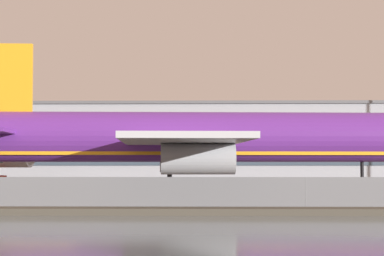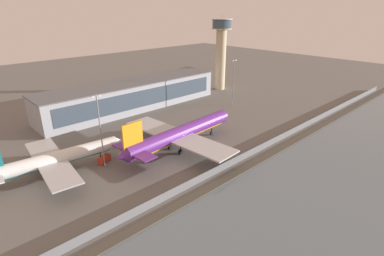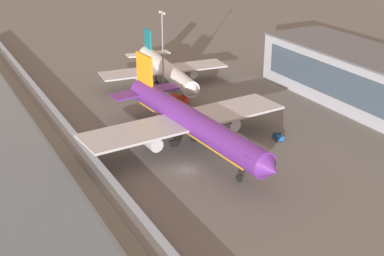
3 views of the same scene
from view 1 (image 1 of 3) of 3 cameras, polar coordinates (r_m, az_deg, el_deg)
The scene contains 6 objects.
ground_plane at distance 76.24m, azimuth 7.10°, elevation -5.54°, with size 500.00×500.00×0.00m, color #66635E.
shoreline_seawall at distance 55.90m, azimuth 9.26°, elevation -6.29°, with size 320.00×3.00×0.50m.
perimeter_fence at distance 60.30m, azimuth 8.65°, elevation -4.99°, with size 280.00×0.10×2.68m.
cargo_jet_purple at distance 81.54m, azimuth 0.19°, elevation -0.85°, with size 57.21×49.09×16.86m.
baggage_tug at distance 101.89m, azimuth 3.66°, elevation -4.39°, with size 3.49×2.31×1.80m.
terminal_building at distance 137.01m, azimuth 6.60°, elevation -1.28°, with size 98.51×21.43×14.43m.
Camera 1 is at (-7.75, -75.75, 3.72)m, focal length 70.00 mm.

